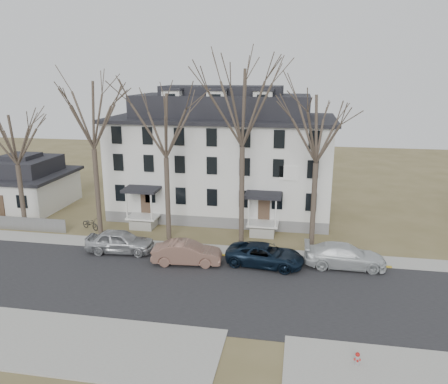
% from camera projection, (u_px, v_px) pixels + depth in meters
% --- Properties ---
extents(ground, '(120.00, 120.00, 0.00)m').
position_uv_depth(ground, '(202.00, 304.00, 25.77)').
color(ground, brown).
rests_on(ground, ground).
extents(main_road, '(120.00, 10.00, 0.04)m').
position_uv_depth(main_road, '(209.00, 288.00, 27.67)').
color(main_road, '#27272A').
rests_on(main_road, ground).
extents(far_sidewalk, '(120.00, 2.00, 0.08)m').
position_uv_depth(far_sidewalk, '(225.00, 251.00, 33.37)').
color(far_sidewalk, '#A09F97').
rests_on(far_sidewalk, ground).
extents(near_sidewalk_left, '(20.00, 5.00, 0.08)m').
position_uv_depth(near_sidewalk_left, '(28.00, 339.00, 22.36)').
color(near_sidewalk_left, '#A09F97').
rests_on(near_sidewalk_left, ground).
extents(yellow_curb, '(14.00, 0.25, 0.06)m').
position_uv_depth(yellow_curb, '(291.00, 261.00, 31.67)').
color(yellow_curb, gold).
rests_on(yellow_curb, ground).
extents(boarding_house, '(20.80, 12.36, 12.05)m').
position_uv_depth(boarding_house, '(222.00, 157.00, 41.74)').
color(boarding_house, slate).
rests_on(boarding_house, ground).
extents(small_house, '(8.70, 8.70, 5.00)m').
position_uv_depth(small_house, '(24.00, 185.00, 44.07)').
color(small_house, silver).
rests_on(small_house, ground).
extents(tree_far_left, '(8.40, 8.40, 13.72)m').
position_uv_depth(tree_far_left, '(91.00, 110.00, 34.20)').
color(tree_far_left, '#473B31').
rests_on(tree_far_left, ground).
extents(tree_mid_left, '(7.80, 7.80, 12.74)m').
position_uv_depth(tree_mid_left, '(165.00, 121.00, 33.38)').
color(tree_mid_left, '#473B31').
rests_on(tree_mid_left, ground).
extents(tree_center, '(9.00, 9.00, 14.70)m').
position_uv_depth(tree_center, '(243.00, 103.00, 31.98)').
color(tree_center, '#473B31').
rests_on(tree_center, ground).
extents(tree_mid_right, '(7.80, 7.80, 12.74)m').
position_uv_depth(tree_mid_right, '(318.00, 124.00, 31.45)').
color(tree_mid_right, '#473B31').
rests_on(tree_mid_right, ground).
extents(tree_bungalow, '(6.60, 6.60, 10.78)m').
position_uv_depth(tree_bungalow, '(14.00, 136.00, 35.96)').
color(tree_bungalow, '#473B31').
rests_on(tree_bungalow, ground).
extents(car_silver, '(5.24, 2.43, 1.74)m').
position_uv_depth(car_silver, '(120.00, 242.00, 32.93)').
color(car_silver, '#A7A9AC').
rests_on(car_silver, ground).
extents(car_tan, '(5.05, 2.19, 1.62)m').
position_uv_depth(car_tan, '(187.00, 253.00, 30.98)').
color(car_tan, '#7F594B').
rests_on(car_tan, ground).
extents(car_navy, '(5.73, 3.16, 1.52)m').
position_uv_depth(car_navy, '(265.00, 255.00, 30.72)').
color(car_navy, black).
rests_on(car_navy, ground).
extents(car_white, '(5.67, 2.39, 1.63)m').
position_uv_depth(car_white, '(345.00, 256.00, 30.46)').
color(car_white, silver).
rests_on(car_white, ground).
extents(bicycle_left, '(2.02, 1.39, 1.01)m').
position_uv_depth(bicycle_left, '(90.00, 224.00, 37.85)').
color(bicycle_left, black).
rests_on(bicycle_left, ground).
extents(fire_hydrant, '(0.30, 0.28, 0.72)m').
position_uv_depth(fire_hydrant, '(357.00, 359.00, 20.21)').
color(fire_hydrant, '#B7B7BA').
rests_on(fire_hydrant, ground).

